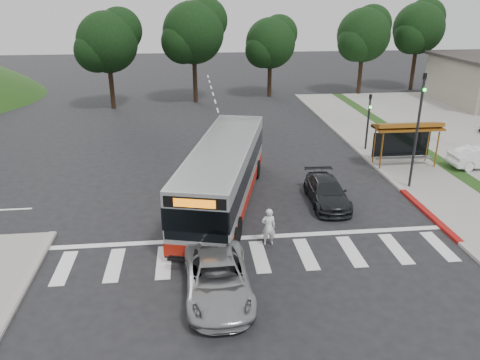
{
  "coord_description": "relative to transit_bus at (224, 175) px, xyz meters",
  "views": [
    {
      "loc": [
        -2.7,
        -21.94,
        10.29
      ],
      "look_at": [
        -0.3,
        -0.2,
        1.6
      ],
      "focal_mm": 35.0,
      "sensor_mm": 36.0,
      "label": 1
    }
  ],
  "objects": [
    {
      "name": "curb_east_red",
      "position": [
        10.07,
        -2.56,
        -1.53
      ],
      "size": [
        0.32,
        6.0,
        0.15
      ],
      "primitive_type": "cube",
      "color": "maroon",
      "rests_on": "ground"
    },
    {
      "name": "bus_shelter",
      "position": [
        11.87,
        4.55,
        0.74
      ],
      "size": [
        4.2,
        1.6,
        2.86
      ],
      "color": "#925618",
      "rests_on": "sidewalk_east"
    },
    {
      "name": "sidewalk_east",
      "position": [
        12.07,
        7.44,
        -1.55
      ],
      "size": [
        4.0,
        40.0,
        0.12
      ],
      "primitive_type": "cube",
      "color": "gray",
      "rests_on": "ground"
    },
    {
      "name": "tree_north_c",
      "position": [
        -8.85,
        23.51,
        4.68
      ],
      "size": [
        6.16,
        5.74,
        9.3
      ],
      "color": "black",
      "rests_on": "ground"
    },
    {
      "name": "silver_suv_south",
      "position": [
        -0.86,
        -8.07,
        -0.91
      ],
      "size": [
        2.44,
        5.12,
        1.41
      ],
      "primitive_type": "imported",
      "rotation": [
        0.0,
        0.0,
        0.02
      ],
      "color": "#9B9EA0",
      "rests_on": "ground"
    },
    {
      "name": "tree_ne_a",
      "position": [
        17.15,
        27.51,
        4.78
      ],
      "size": [
        6.16,
        5.74,
        9.3
      ],
      "color": "black",
      "rests_on": "parking_lot"
    },
    {
      "name": "curb_east",
      "position": [
        10.07,
        7.44,
        -1.54
      ],
      "size": [
        0.3,
        40.0,
        0.15
      ],
      "primitive_type": "cube",
      "color": "#9E9991",
      "rests_on": "ground"
    },
    {
      "name": "crosswalk_ladder",
      "position": [
        1.07,
        -5.56,
        -1.6
      ],
      "size": [
        18.0,
        2.6,
        0.01
      ],
      "primitive_type": "cube",
      "color": "silver",
      "rests_on": "ground"
    },
    {
      "name": "traffic_signal_ne_tall",
      "position": [
        10.67,
        0.93,
        2.27
      ],
      "size": [
        0.18,
        0.37,
        6.5
      ],
      "color": "black",
      "rests_on": "ground"
    },
    {
      "name": "tree_ne_b",
      "position": [
        24.15,
        29.51,
        5.31
      ],
      "size": [
        6.16,
        5.74,
        10.02
      ],
      "color": "black",
      "rests_on": "ground"
    },
    {
      "name": "tree_north_b",
      "position": [
        7.14,
        27.5,
        4.05
      ],
      "size": [
        5.72,
        5.33,
        8.43
      ],
      "color": "black",
      "rests_on": "ground"
    },
    {
      "name": "dark_sedan",
      "position": [
        5.37,
        -0.59,
        -0.96
      ],
      "size": [
        2.01,
        4.58,
        1.31
      ],
      "primitive_type": "imported",
      "rotation": [
        0.0,
        0.0,
        -0.04
      ],
      "color": "black",
      "rests_on": "ground"
    },
    {
      "name": "pedestrian",
      "position": [
        1.59,
        -4.58,
        -0.74
      ],
      "size": [
        0.64,
        0.42,
        1.74
      ],
      "primitive_type": "imported",
      "rotation": [
        0.0,
        0.0,
        3.13
      ],
      "color": "white",
      "rests_on": "ground"
    },
    {
      "name": "traffic_signal_ne_short",
      "position": [
        10.67,
        7.93,
        0.87
      ],
      "size": [
        0.18,
        0.37,
        4.0
      ],
      "color": "black",
      "rests_on": "ground"
    },
    {
      "name": "transit_bus",
      "position": [
        0.0,
        0.0,
        0.0
      ],
      "size": [
        5.77,
        12.75,
        3.22
      ],
      "primitive_type": null,
      "rotation": [
        0.0,
        0.0,
        -0.26
      ],
      "color": "#AFB1B3",
      "rests_on": "ground"
    },
    {
      "name": "ground",
      "position": [
        1.07,
        -0.56,
        -1.61
      ],
      "size": [
        140.0,
        140.0,
        0.0
      ],
      "primitive_type": "plane",
      "color": "black",
      "rests_on": "ground"
    },
    {
      "name": "tree_north_a",
      "position": [
        -0.85,
        25.51,
        5.31
      ],
      "size": [
        6.6,
        6.15,
        10.17
      ],
      "color": "black",
      "rests_on": "ground"
    }
  ]
}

